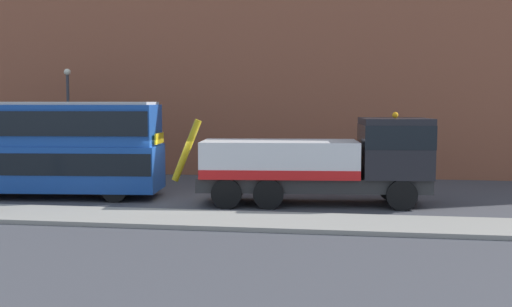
{
  "coord_description": "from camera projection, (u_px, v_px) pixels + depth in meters",
  "views": [
    {
      "loc": [
        6.75,
        -23.73,
        4.09
      ],
      "look_at": [
        3.21,
        -0.24,
        2.0
      ],
      "focal_mm": 41.87,
      "sensor_mm": 36.0,
      "label": 1
    }
  ],
  "objects": [
    {
      "name": "street_lamp",
      "position": [
        68.0,
        113.0,
        32.21
      ],
      "size": [
        0.36,
        0.36,
        5.83
      ],
      "color": "#38383D",
      "rests_on": "ground_plane"
    },
    {
      "name": "ground_plane",
      "position": [
        181.0,
        200.0,
        24.74
      ],
      "size": [
        120.0,
        120.0,
        0.0
      ],
      "primitive_type": "plane",
      "color": "#424247"
    },
    {
      "name": "recovery_tow_truck",
      "position": [
        325.0,
        160.0,
        23.51
      ],
      "size": [
        10.23,
        3.46,
        3.67
      ],
      "rotation": [
        0.0,
        0.0,
        0.09
      ],
      "color": "#2D2D2D",
      "rests_on": "ground_plane"
    },
    {
      "name": "double_decker_bus",
      "position": [
        31.0,
        145.0,
        25.27
      ],
      "size": [
        11.19,
        3.56,
        4.06
      ],
      "rotation": [
        0.0,
        0.0,
        0.09
      ],
      "color": "#19479E",
      "rests_on": "ground_plane"
    },
    {
      "name": "near_kerb",
      "position": [
        147.0,
        218.0,
        20.59
      ],
      "size": [
        60.0,
        2.8,
        0.15
      ],
      "primitive_type": "cube",
      "color": "gray",
      "rests_on": "ground_plane"
    },
    {
      "name": "building_facade",
      "position": [
        223.0,
        28.0,
        32.76
      ],
      "size": [
        60.0,
        1.5,
        16.0
      ],
      "color": "#935138",
      "rests_on": "ground_plane"
    }
  ]
}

